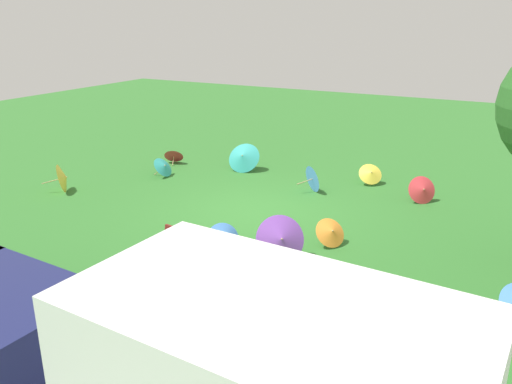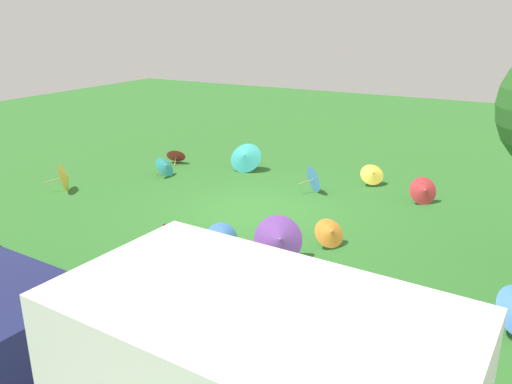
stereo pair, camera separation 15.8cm
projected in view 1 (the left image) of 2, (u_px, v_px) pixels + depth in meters
ground at (255, 212)px, 12.20m from camera, size 40.00×40.00×0.00m
park_bench at (204, 257)px, 8.90m from camera, size 1.65×0.72×0.90m
parasol_purple_0 at (281, 239)px, 9.64m from camera, size 1.05×1.01×0.89m
parasol_teal_0 at (164, 166)px, 14.78m from camera, size 0.61×0.62×0.58m
parasol_red_0 at (174, 155)px, 16.16m from camera, size 0.73×0.68×0.53m
parasol_red_1 at (423, 190)px, 12.71m from camera, size 0.80×0.75×0.68m
parasol_blue_1 at (224, 239)px, 9.95m from camera, size 0.74×0.78×0.64m
parasol_yellow_1 at (64, 178)px, 13.49m from camera, size 0.79×0.76×0.76m
parasol_blue_2 at (314, 178)px, 13.53m from camera, size 0.70×0.71×0.71m
parasol_orange_0 at (331, 232)px, 10.33m from camera, size 0.77×0.80×0.58m
parasol_yellow_2 at (371, 173)px, 14.08m from camera, size 0.81×0.78×0.59m
parasol_teal_1 at (243, 157)px, 15.30m from camera, size 1.02×0.93×0.86m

